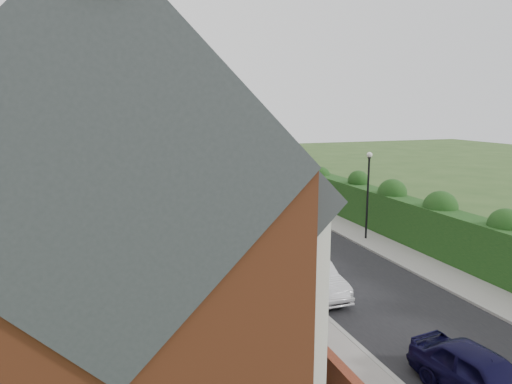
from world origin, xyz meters
TOP-DOWN VIEW (x-y plane):
  - ground at (0.00, 0.00)m, footprint 140.00×140.00m
  - road at (-0.50, 11.00)m, footprint 6.00×58.00m
  - pavement_hedge_side at (3.60, 11.00)m, footprint 2.20×58.00m
  - pavement_house_side at (-4.35, 11.00)m, footprint 1.70×58.00m
  - kerb_hedge_side at (2.55, 11.00)m, footprint 0.18×58.00m
  - kerb_house_side at (-3.55, 11.00)m, footprint 0.18×58.00m
  - hedge at (5.40, 11.00)m, footprint 2.10×58.00m
  - terrace_row at (-10.87, 9.98)m, footprint 9.05×40.50m
  - garden_wall_row at (-5.35, 10.00)m, footprint 0.35×40.35m
  - lamppost at (3.40, 4.00)m, footprint 0.32×0.32m
  - tree_far_left at (-2.65, 40.08)m, footprint 7.14×6.80m
  - tree_far_right at (3.39, 42.08)m, footprint 7.98×7.60m
  - tree_far_back at (-8.59, 43.08)m, footprint 8.40×8.00m
  - car_navy at (-1.94, -9.80)m, footprint 2.15×4.30m
  - car_silver_a at (-3.00, -1.74)m, footprint 1.58×4.50m
  - car_silver_b at (-2.96, 2.54)m, footprint 3.34×5.54m
  - car_white at (-1.60, 9.56)m, footprint 2.85×5.15m
  - car_green at (-2.04, 16.20)m, footprint 2.09×3.92m
  - car_red at (-3.00, 21.70)m, footprint 1.98×4.59m
  - car_beige at (-3.00, 25.33)m, footprint 2.32×4.84m
  - car_grey at (-3.00, 29.46)m, footprint 2.25×5.08m
  - car_black at (-1.82, 38.60)m, footprint 2.14×4.48m
  - horse at (-0.21, 10.10)m, footprint 1.31×2.10m
  - horse_cart at (-0.21, 12.19)m, footprint 1.27×2.82m

SIDE VIEW (x-z plane):
  - ground at x=0.00m, z-range 0.00..0.00m
  - road at x=-0.50m, z-range 0.00..0.02m
  - pavement_hedge_side at x=3.60m, z-range 0.00..0.12m
  - pavement_house_side at x=-4.35m, z-range 0.00..0.12m
  - kerb_hedge_side at x=2.55m, z-range 0.00..0.13m
  - kerb_house_side at x=-3.55m, z-range 0.00..0.13m
  - garden_wall_row at x=-5.35m, z-range -0.09..1.01m
  - car_green at x=-2.04m, z-range 0.00..1.27m
  - car_beige at x=-3.00m, z-range 0.00..1.33m
  - car_navy at x=-1.94m, z-range 0.00..1.41m
  - car_white at x=-1.60m, z-range 0.00..1.41m
  - car_silver_b at x=-2.96m, z-range 0.00..1.44m
  - car_grey at x=-3.00m, z-range 0.00..1.45m
  - car_red at x=-3.00m, z-range 0.00..1.47m
  - car_black at x=-1.82m, z-range 0.00..1.48m
  - car_silver_a at x=-3.00m, z-range 0.00..1.48m
  - horse at x=-0.21m, z-range 0.00..1.64m
  - horse_cart at x=-0.21m, z-range 0.15..2.18m
  - hedge at x=5.40m, z-range 0.18..3.03m
  - lamppost at x=3.40m, z-range 0.72..5.88m
  - terrace_row at x=-10.87m, z-range -1.28..10.22m
  - tree_far_left at x=-2.65m, z-range 1.07..10.36m
  - tree_far_right at x=3.39m, z-range 1.16..11.47m
  - tree_far_back at x=-8.59m, z-range 1.21..12.03m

